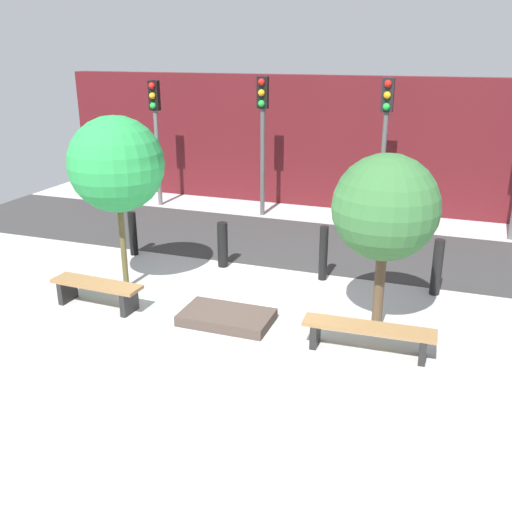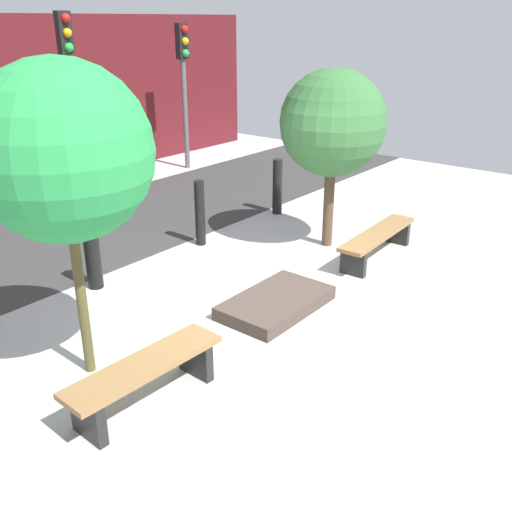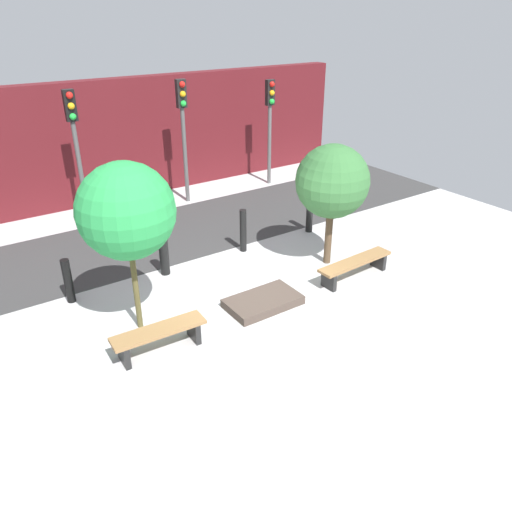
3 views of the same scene
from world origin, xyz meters
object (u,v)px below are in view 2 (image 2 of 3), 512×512
bollard_left (93,256)px  bollard_right (277,187)px  bollard_center (200,213)px  bench_left (145,374)px  traffic_light_east (184,70)px  traffic_light_mid_east (69,72)px  planter_bed (276,303)px  tree_behind_right_bench (333,124)px  tree_behind_left_bench (62,153)px  bench_right (378,239)px

bollard_left → bollard_right: bearing=0.0°
bollard_left → bollard_center: bollard_center is taller
bench_left → traffic_light_east: traffic_light_east is taller
traffic_light_mid_east → planter_bed: bearing=-103.9°
tree_behind_right_bench → traffic_light_east: traffic_light_east is taller
planter_bed → bollard_left: 2.60m
tree_behind_left_bench → traffic_light_east: traffic_light_east is taller
bench_left → tree_behind_right_bench: (4.68, 0.91, 1.65)m
bench_left → bollard_left: size_ratio=1.78×
tree_behind_left_bench → bollard_left: 2.79m
bollard_center → traffic_light_mid_east: 4.40m
tree_behind_left_bench → traffic_light_mid_east: 6.78m
bench_left → bollard_right: bearing=27.3°
tree_behind_right_bench → bollard_center: (-1.29, 1.64, -1.44)m
traffic_light_mid_east → traffic_light_east: 3.10m
tree_behind_left_bench → bollard_right: size_ratio=3.04×
tree_behind_left_bench → bollard_right: 6.01m
bench_right → bollard_center: bearing=114.5°
bollard_right → planter_bed: bearing=-143.4°
bench_left → bench_right: size_ratio=0.86×
tree_behind_right_bench → traffic_light_mid_east: traffic_light_mid_east is taller
planter_bed → tree_behind_right_bench: (2.34, 0.71, 1.89)m
traffic_light_mid_east → bollard_center: bearing=-97.3°
bollard_center → traffic_light_east: 5.61m
bench_left → traffic_light_mid_east: traffic_light_mid_east is taller
tree_behind_left_bench → bench_left: bearing=-90.0°
bollard_center → traffic_light_east: traffic_light_east is taller
bench_left → tree_behind_left_bench: size_ratio=0.52×
bench_right → bollard_left: bearing=140.7°
tree_behind_left_bench → bollard_center: size_ratio=2.95×
tree_behind_right_bench → bollard_right: (0.81, 1.64, -1.45)m
planter_bed → tree_behind_left_bench: tree_behind_left_bench is taller
bench_left → bollard_center: bollard_center is taller
bollard_center → bollard_right: 2.10m
bollard_right → traffic_light_east: bearing=69.0°
traffic_light_mid_east → traffic_light_east: bearing=-0.0°
bench_right → traffic_light_east: traffic_light_east is taller
planter_bed → tree_behind_left_bench: size_ratio=0.47×
tree_behind_left_bench → traffic_light_mid_east: size_ratio=0.88×
bollard_center → bollard_left: bearing=180.0°
planter_bed → bollard_right: bollard_right is taller
tree_behind_right_bench → bollard_center: tree_behind_right_bench is taller
bench_right → bollard_right: bearing=69.9°
bollard_left → bollard_right: bollard_right is taller
tree_behind_right_bench → bollard_right: size_ratio=2.68×
bollard_right → bench_left: bearing=-155.1°
bollard_right → bench_right: bearing=-107.7°
tree_behind_left_bench → bollard_center: 4.17m
bench_right → traffic_light_east: bearing=67.9°
planter_bed → bollard_center: (1.05, 2.34, 0.45)m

